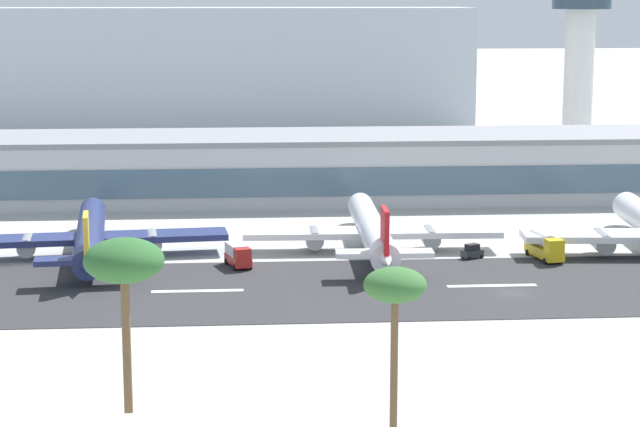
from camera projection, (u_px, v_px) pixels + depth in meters
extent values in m
plane|color=#A8A8A3|center=(512.00, 294.00, 150.90)|extent=(1400.00, 1400.00, 0.00)
cube|color=#2D2D30|center=(505.00, 286.00, 154.87)|extent=(800.00, 32.60, 0.08)
cube|color=white|center=(197.00, 291.00, 151.97)|extent=(12.00, 1.20, 0.01)
cube|color=white|center=(492.00, 286.00, 154.73)|extent=(12.00, 1.20, 0.01)
cube|color=#B7BABC|center=(339.00, 169.00, 220.72)|extent=(196.69, 24.20, 11.36)
cube|color=#476075|center=(345.00, 182.00, 208.82)|extent=(190.79, 0.30, 5.11)
cube|color=gray|center=(339.00, 136.00, 219.58)|extent=(198.66, 24.45, 1.00)
cylinder|color=silver|center=(578.00, 85.00, 271.74)|extent=(6.86, 6.86, 35.00)
cylinder|color=#2D4251|center=(582.00, 0.00, 268.14)|extent=(13.53, 13.53, 4.05)
cube|color=#A8B2BC|center=(208.00, 69.00, 330.95)|extent=(148.95, 28.18, 34.72)
cylinder|color=navy|center=(90.00, 234.00, 172.44)|extent=(8.17, 41.40, 4.12)
sphere|color=navy|center=(93.00, 210.00, 192.39)|extent=(3.91, 3.91, 3.91)
cone|color=navy|center=(87.00, 266.00, 152.49)|extent=(4.42, 7.75, 3.71)
cube|color=navy|center=(90.00, 238.00, 171.72)|extent=(40.78, 10.14, 0.91)
cylinder|color=gray|center=(152.00, 241.00, 173.37)|extent=(3.24, 6.00, 2.68)
cylinder|color=gray|center=(27.00, 245.00, 170.33)|extent=(3.24, 6.00, 2.68)
cube|color=navy|center=(87.00, 260.00, 154.01)|extent=(13.99, 4.74, 0.73)
cube|color=gold|center=(86.00, 239.00, 153.48)|extent=(1.21, 5.60, 6.59)
cylinder|color=black|center=(91.00, 255.00, 170.93)|extent=(0.74, 0.74, 1.13)
cylinder|color=white|center=(372.00, 229.00, 176.49)|extent=(5.09, 41.50, 4.14)
sphere|color=white|center=(360.00, 205.00, 196.81)|extent=(3.93, 3.93, 3.93)
cone|color=white|center=(386.00, 259.00, 156.16)|extent=(3.90, 7.54, 3.73)
cube|color=white|center=(372.00, 233.00, 175.75)|extent=(39.10, 7.10, 0.91)
cylinder|color=gray|center=(430.00, 237.00, 176.31)|extent=(2.82, 5.86, 2.69)
cylinder|color=gray|center=(314.00, 238.00, 175.46)|extent=(2.82, 5.86, 2.69)
cube|color=white|center=(385.00, 254.00, 157.71)|extent=(13.32, 3.72, 0.73)
cube|color=red|center=(385.00, 233.00, 157.17)|extent=(0.79, 5.60, 6.63)
cylinder|color=black|center=(373.00, 249.00, 174.94)|extent=(0.75, 0.75, 1.14)
sphere|color=white|center=(626.00, 205.00, 194.94)|extent=(4.27, 4.27, 4.27)
cylinder|color=gray|center=(601.00, 241.00, 172.21)|extent=(3.39, 6.50, 2.92)
cube|color=#B2231E|center=(238.00, 260.00, 165.47)|extent=(4.00, 6.43, 1.20)
cube|color=silver|center=(237.00, 249.00, 165.88)|extent=(3.43, 4.80, 1.60)
cube|color=#B2231E|center=(242.00, 254.00, 163.24)|extent=(2.59, 2.24, 1.50)
cylinder|color=black|center=(234.00, 268.00, 163.24)|extent=(0.52, 0.94, 0.90)
cylinder|color=black|center=(251.00, 266.00, 164.07)|extent=(0.52, 0.94, 0.90)
cylinder|color=black|center=(226.00, 261.00, 167.10)|extent=(0.52, 0.94, 0.90)
cylinder|color=black|center=(242.00, 260.00, 167.93)|extent=(0.52, 0.94, 0.90)
cube|color=#2D3338|center=(472.00, 253.00, 170.80)|extent=(3.58, 2.90, 1.00)
cube|color=black|center=(472.00, 247.00, 170.62)|extent=(2.29, 2.02, 0.90)
cylinder|color=black|center=(463.00, 257.00, 170.98)|extent=(0.66, 0.53, 0.60)
cylinder|color=black|center=(470.00, 259.00, 169.64)|extent=(0.66, 0.53, 0.60)
cylinder|color=black|center=(475.00, 255.00, 172.14)|extent=(0.66, 0.53, 0.60)
cylinder|color=black|center=(481.00, 257.00, 170.80)|extent=(0.66, 0.53, 0.60)
cube|color=gold|center=(544.00, 252.00, 170.22)|extent=(4.05, 8.82, 1.40)
cylinder|color=silver|center=(542.00, 239.00, 170.87)|extent=(3.08, 6.06, 2.10)
cube|color=gold|center=(554.00, 246.00, 166.85)|extent=(2.71, 2.43, 1.80)
cylinder|color=black|center=(545.00, 261.00, 167.21)|extent=(0.43, 0.94, 0.90)
cylinder|color=black|center=(561.00, 260.00, 167.83)|extent=(0.43, 0.94, 0.90)
cylinder|color=black|center=(527.00, 253.00, 172.87)|extent=(0.43, 0.94, 0.90)
cylinder|color=black|center=(543.00, 252.00, 173.50)|extent=(0.43, 0.94, 0.90)
cylinder|color=brown|center=(127.00, 346.00, 102.31)|extent=(0.77, 0.77, 15.44)
ellipsoid|color=#2D602D|center=(124.00, 260.00, 100.89)|extent=(7.02, 7.02, 3.86)
cylinder|color=brown|center=(394.00, 360.00, 101.67)|extent=(0.67, 0.67, 13.46)
ellipsoid|color=#386B33|center=(395.00, 285.00, 100.43)|extent=(5.49, 5.49, 3.02)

